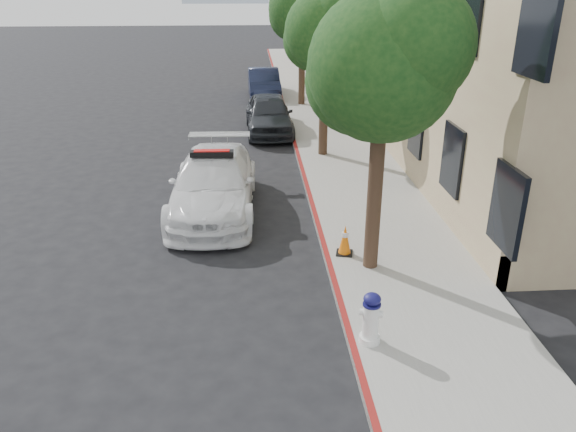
# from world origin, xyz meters

# --- Properties ---
(ground) EXTENTS (120.00, 120.00, 0.00)m
(ground) POSITION_xyz_m (0.00, 0.00, 0.00)
(ground) COLOR black
(ground) RESTS_ON ground
(sidewalk) EXTENTS (3.20, 50.00, 0.15)m
(sidewalk) POSITION_xyz_m (3.60, 10.00, 0.07)
(sidewalk) COLOR gray
(sidewalk) RESTS_ON ground
(curb_strip) EXTENTS (0.12, 50.00, 0.15)m
(curb_strip) POSITION_xyz_m (2.06, 10.00, 0.07)
(curb_strip) COLOR maroon
(curb_strip) RESTS_ON ground
(tree_near) EXTENTS (2.92, 2.82, 5.62)m
(tree_near) POSITION_xyz_m (2.93, -2.01, 4.27)
(tree_near) COLOR black
(tree_near) RESTS_ON sidewalk
(tree_mid) EXTENTS (2.77, 2.64, 5.43)m
(tree_mid) POSITION_xyz_m (2.93, 5.99, 4.16)
(tree_mid) COLOR black
(tree_mid) RESTS_ON sidewalk
(tree_far) EXTENTS (3.10, 3.00, 5.81)m
(tree_far) POSITION_xyz_m (2.93, 13.99, 4.39)
(tree_far) COLOR black
(tree_far) RESTS_ON sidewalk
(police_car) EXTENTS (2.29, 5.31, 1.67)m
(police_car) POSITION_xyz_m (-0.53, 1.56, 0.76)
(police_car) COLOR white
(police_car) RESTS_ON ground
(parked_car_mid) EXTENTS (1.87, 4.43, 1.49)m
(parked_car_mid) POSITION_xyz_m (1.20, 9.41, 0.75)
(parked_car_mid) COLOR #202328
(parked_car_mid) RESTS_ON ground
(parked_car_far) EXTENTS (1.62, 4.36, 1.42)m
(parked_car_far) POSITION_xyz_m (1.20, 16.23, 0.71)
(parked_car_far) COLOR #141A32
(parked_car_far) RESTS_ON ground
(fire_hydrant) EXTENTS (0.39, 0.36, 0.92)m
(fire_hydrant) POSITION_xyz_m (2.35, -4.63, 0.60)
(fire_hydrant) COLOR white
(fire_hydrant) RESTS_ON sidewalk
(traffic_cone) EXTENTS (0.42, 0.42, 0.68)m
(traffic_cone) POSITION_xyz_m (2.45, -1.42, 0.48)
(traffic_cone) COLOR black
(traffic_cone) RESTS_ON sidewalk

